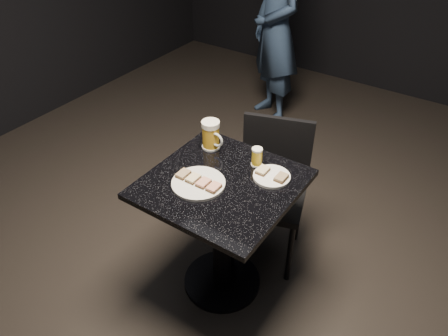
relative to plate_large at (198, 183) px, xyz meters
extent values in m
plane|color=black|center=(0.08, 0.08, -0.76)|extent=(6.00, 6.00, 0.00)
cylinder|color=white|center=(0.00, 0.00, 0.00)|extent=(0.26, 0.26, 0.01)
cylinder|color=white|center=(0.26, 0.24, 0.00)|extent=(0.18, 0.18, 0.01)
imported|color=navy|center=(-0.64, 1.94, 0.06)|extent=(0.71, 0.67, 1.63)
cylinder|color=black|center=(0.08, 0.08, -0.74)|extent=(0.44, 0.44, 0.03)
cylinder|color=black|center=(0.08, 0.08, -0.38)|extent=(0.10, 0.10, 0.69)
cube|color=black|center=(0.08, 0.08, -0.02)|extent=(0.70, 0.70, 0.03)
cylinder|color=silver|center=(-0.14, 0.29, 0.00)|extent=(0.10, 0.10, 0.01)
cylinder|color=yellow|center=(-0.14, 0.29, 0.06)|extent=(0.09, 0.09, 0.12)
cylinder|color=white|center=(-0.14, 0.29, 0.14)|extent=(0.10, 0.10, 0.03)
torus|color=silver|center=(-0.09, 0.27, 0.07)|extent=(0.08, 0.01, 0.08)
cylinder|color=silver|center=(0.15, 0.29, 0.00)|extent=(0.06, 0.06, 0.01)
cylinder|color=yellow|center=(0.15, 0.29, 0.04)|extent=(0.05, 0.05, 0.08)
cylinder|color=white|center=(0.15, 0.29, 0.09)|extent=(0.05, 0.05, 0.01)
cube|color=black|center=(0.17, 0.42, -0.31)|extent=(0.50, 0.50, 0.04)
cylinder|color=black|center=(0.06, 0.21, -0.54)|extent=(0.03, 0.03, 0.43)
cylinder|color=black|center=(0.38, 0.32, -0.54)|extent=(0.03, 0.03, 0.43)
cylinder|color=black|center=(-0.04, 0.53, -0.54)|extent=(0.03, 0.03, 0.43)
cylinder|color=black|center=(0.27, 0.63, -0.54)|extent=(0.03, 0.03, 0.43)
cube|color=black|center=(0.11, 0.60, -0.09)|extent=(0.38, 0.15, 0.39)
cube|color=#4C3521|center=(-0.09, 0.00, 0.01)|extent=(0.05, 0.07, 0.01)
cube|color=#8C7251|center=(-0.09, 0.00, 0.02)|extent=(0.05, 0.07, 0.01)
cube|color=#4C3521|center=(-0.03, 0.00, 0.01)|extent=(0.05, 0.07, 0.01)
cube|color=beige|center=(-0.03, 0.00, 0.02)|extent=(0.05, 0.07, 0.01)
cube|color=#4C3521|center=(0.03, 0.00, 0.01)|extent=(0.05, 0.07, 0.01)
cube|color=tan|center=(0.03, 0.00, 0.02)|extent=(0.05, 0.07, 0.01)
cube|color=#4C3521|center=(0.09, 0.00, 0.01)|extent=(0.05, 0.07, 0.01)
cube|color=tan|center=(0.09, 0.00, 0.02)|extent=(0.05, 0.07, 0.01)
cube|color=#4C3521|center=(0.21, 0.24, 0.01)|extent=(0.05, 0.07, 0.01)
cube|color=beige|center=(0.21, 0.24, 0.02)|extent=(0.05, 0.07, 0.01)
cube|color=#4C3521|center=(0.32, 0.24, 0.01)|extent=(0.05, 0.07, 0.01)
cube|color=#8C7251|center=(0.32, 0.24, 0.02)|extent=(0.05, 0.07, 0.01)
camera|label=1|loc=(1.01, -1.28, 1.31)|focal=35.00mm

